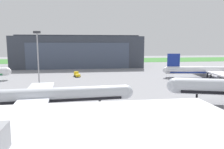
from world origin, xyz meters
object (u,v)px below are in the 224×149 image
object	(u,v)px
airliner_far_left	(213,70)
apron_light_mast	(38,56)
maintenance_hangar	(79,51)
pushback_tractor	(77,74)
airliner_near_right	(38,96)

from	to	relation	value
airliner_far_left	apron_light_mast	bearing A→B (deg)	-167.50
maintenance_hangar	pushback_tractor	size ratio (longest dim) A/B	15.99
pushback_tractor	airliner_near_right	bearing A→B (deg)	-98.06
maintenance_hangar	airliner_far_left	distance (m)	89.54
pushback_tractor	apron_light_mast	bearing A→B (deg)	-113.27
airliner_near_right	apron_light_mast	size ratio (longest dim) A/B	2.22
airliner_near_right	pushback_tractor	world-z (taller)	airliner_near_right
maintenance_hangar	airliner_far_left	world-z (taller)	maintenance_hangar
airliner_far_left	airliner_near_right	xyz separation A→B (m)	(-71.73, -43.65, 0.43)
maintenance_hangar	airliner_near_right	size ratio (longest dim) A/B	1.89
maintenance_hangar	airliner_near_right	distance (m)	107.34
maintenance_hangar	apron_light_mast	xyz separation A→B (m)	(-13.22, -80.07, 1.27)
airliner_far_left	airliner_near_right	world-z (taller)	airliner_near_right
apron_light_mast	airliner_far_left	bearing A→B (deg)	12.50
maintenance_hangar	airliner_far_left	size ratio (longest dim) A/B	1.77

